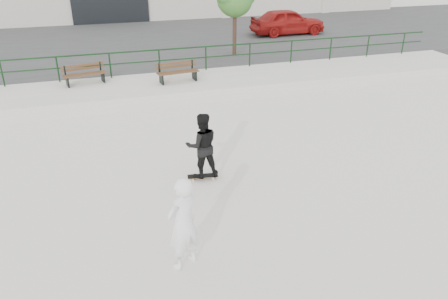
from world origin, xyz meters
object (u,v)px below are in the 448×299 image
object	(u,v)px
bench_right	(177,72)
skateboard	(203,176)
standing_skater	(202,146)
bench_left	(84,74)
red_car	(288,21)
seated_skater	(183,224)

from	to	relation	value
bench_right	skateboard	world-z (taller)	bench_right
standing_skater	bench_right	bearing A→B (deg)	-94.08
bench_left	standing_skater	xyz separation A→B (m)	(2.68, -7.79, 0.08)
red_car	standing_skater	distance (m)	17.09
red_car	bench_right	bearing A→B (deg)	131.88
red_car	standing_skater	bearing A→B (deg)	147.49
bench_right	standing_skater	size ratio (longest dim) A/B	0.99
red_car	bench_left	bearing A→B (deg)	119.25
skateboard	standing_skater	world-z (taller)	standing_skater
skateboard	standing_skater	bearing A→B (deg)	84.68
bench_left	bench_right	bearing A→B (deg)	-23.76
bench_left	standing_skater	world-z (taller)	standing_skater
bench_left	standing_skater	bearing A→B (deg)	-82.27
red_car	seated_skater	distance (m)	20.36
bench_right	standing_skater	world-z (taller)	standing_skater
bench_right	bench_left	bearing A→B (deg)	160.56
seated_skater	skateboard	bearing A→B (deg)	-138.58
red_car	skateboard	xyz separation A→B (m)	(-9.00, -14.52, -1.17)
seated_skater	standing_skater	bearing A→B (deg)	-138.58
bench_left	skateboard	xyz separation A→B (m)	(2.68, -7.79, -0.80)
skateboard	standing_skater	distance (m)	0.87
bench_right	seated_skater	size ratio (longest dim) A/B	0.90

